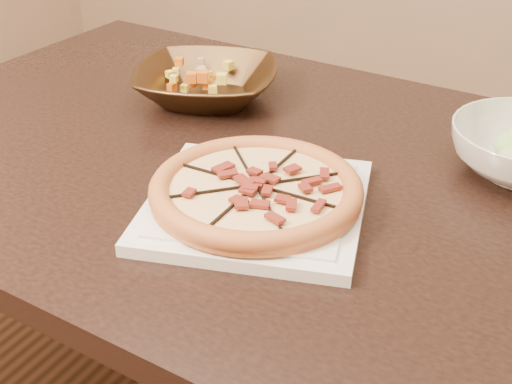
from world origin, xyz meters
TOP-DOWN VIEW (x-y plane):
  - dining_table at (0.09, 0.12)m, footprint 1.44×0.97m
  - plate at (0.17, -0.02)m, footprint 0.37×0.37m
  - pizza at (0.17, -0.02)m, footprint 0.30×0.30m
  - bronze_bowl at (-0.11, 0.28)m, footprint 0.34×0.34m
  - mixed_dish at (-0.11, 0.28)m, footprint 0.11×0.13m

SIDE VIEW (x-z plane):
  - dining_table at x=0.09m, z-range 0.27..1.02m
  - plate at x=0.17m, z-range 0.75..0.77m
  - bronze_bowl at x=-0.11m, z-range 0.75..0.81m
  - pizza at x=0.17m, z-range 0.77..0.80m
  - mixed_dish at x=-0.11m, z-range 0.81..0.84m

